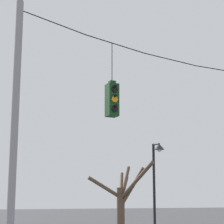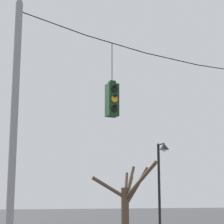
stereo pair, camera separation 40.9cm
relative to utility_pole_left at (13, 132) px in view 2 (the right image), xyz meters
name	(u,v)px [view 2 (the right image)]	position (x,y,z in m)	size (l,w,h in m)	color
utility_pole_left	(13,132)	(0.00, 0.00, 0.00)	(0.21, 0.21, 7.88)	gray
span_wire	(221,61)	(7.31, 0.00, 3.04)	(14.63, 0.03, 0.83)	black
traffic_light_near_left_pole	(112,99)	(2.99, 0.00, 1.22)	(0.34, 0.58, 2.36)	#143819
street_lamp	(162,170)	(7.95, 5.31, -0.49)	(0.46, 0.80, 4.70)	black
bare_tree	(127,203)	(6.03, 5.04, -1.94)	(2.56, 3.44, 3.65)	brown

